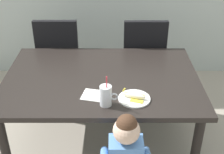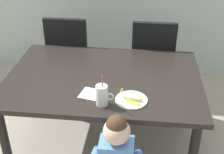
{
  "view_description": "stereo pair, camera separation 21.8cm",
  "coord_description": "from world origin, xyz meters",
  "px_view_note": "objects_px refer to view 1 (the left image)",
  "views": [
    {
      "loc": [
        0.08,
        -2.11,
        1.95
      ],
      "look_at": [
        0.08,
        -0.11,
        0.77
      ],
      "focal_mm": 48.81,
      "sensor_mm": 36.0,
      "label": 1
    },
    {
      "loc": [
        0.3,
        -2.1,
        1.95
      ],
      "look_at": [
        0.08,
        -0.11,
        0.77
      ],
      "focal_mm": 48.81,
      "sensor_mm": 36.0,
      "label": 2
    }
  ],
  "objects_px": {
    "dining_chair_right": "(144,56)",
    "paper_napkin": "(93,95)",
    "snack_plate": "(135,99)",
    "milk_cup": "(106,97)",
    "peeled_banana": "(135,96)",
    "dining_table": "(102,85)",
    "dining_chair_left": "(60,55)"
  },
  "relations": [
    {
      "from": "snack_plate",
      "to": "paper_napkin",
      "type": "height_order",
      "value": "snack_plate"
    },
    {
      "from": "dining_table",
      "to": "peeled_banana",
      "type": "bearing_deg",
      "value": -52.91
    },
    {
      "from": "dining_chair_right",
      "to": "snack_plate",
      "type": "relative_size",
      "value": 4.17
    },
    {
      "from": "peeled_banana",
      "to": "paper_napkin",
      "type": "bearing_deg",
      "value": 170.06
    },
    {
      "from": "dining_table",
      "to": "snack_plate",
      "type": "height_order",
      "value": "snack_plate"
    },
    {
      "from": "milk_cup",
      "to": "snack_plate",
      "type": "height_order",
      "value": "milk_cup"
    },
    {
      "from": "dining_chair_right",
      "to": "peeled_banana",
      "type": "height_order",
      "value": "dining_chair_right"
    },
    {
      "from": "paper_napkin",
      "to": "dining_chair_right",
      "type": "bearing_deg",
      "value": 64.73
    },
    {
      "from": "milk_cup",
      "to": "paper_napkin",
      "type": "bearing_deg",
      "value": 130.55
    },
    {
      "from": "dining_table",
      "to": "paper_napkin",
      "type": "xyz_separation_m",
      "value": [
        -0.06,
        -0.27,
        0.08
      ]
    },
    {
      "from": "dining_chair_left",
      "to": "snack_plate",
      "type": "relative_size",
      "value": 4.17
    },
    {
      "from": "dining_chair_right",
      "to": "milk_cup",
      "type": "bearing_deg",
      "value": 71.67
    },
    {
      "from": "dining_chair_right",
      "to": "paper_napkin",
      "type": "xyz_separation_m",
      "value": [
        -0.46,
        -0.98,
        0.17
      ]
    },
    {
      "from": "milk_cup",
      "to": "snack_plate",
      "type": "relative_size",
      "value": 1.08
    },
    {
      "from": "milk_cup",
      "to": "paper_napkin",
      "type": "relative_size",
      "value": 1.66
    },
    {
      "from": "dining_chair_left",
      "to": "dining_chair_right",
      "type": "bearing_deg",
      "value": 179.27
    },
    {
      "from": "paper_napkin",
      "to": "peeled_banana",
      "type": "bearing_deg",
      "value": -9.94
    },
    {
      "from": "dining_chair_right",
      "to": "snack_plate",
      "type": "bearing_deg",
      "value": 81.0
    },
    {
      "from": "dining_table",
      "to": "dining_chair_left",
      "type": "xyz_separation_m",
      "value": [
        -0.46,
        0.73,
        -0.09
      ]
    },
    {
      "from": "dining_chair_left",
      "to": "dining_chair_right",
      "type": "relative_size",
      "value": 1.0
    },
    {
      "from": "dining_table",
      "to": "snack_plate",
      "type": "bearing_deg",
      "value": -52.73
    },
    {
      "from": "snack_plate",
      "to": "dining_chair_right",
      "type": "bearing_deg",
      "value": 81.0
    },
    {
      "from": "milk_cup",
      "to": "paper_napkin",
      "type": "height_order",
      "value": "milk_cup"
    },
    {
      "from": "dining_table",
      "to": "dining_chair_right",
      "type": "distance_m",
      "value": 0.83
    },
    {
      "from": "dining_chair_right",
      "to": "snack_plate",
      "type": "xyz_separation_m",
      "value": [
        -0.16,
        -1.04,
        0.17
      ]
    },
    {
      "from": "dining_chair_right",
      "to": "peeled_banana",
      "type": "relative_size",
      "value": 5.49
    },
    {
      "from": "dining_chair_right",
      "to": "milk_cup",
      "type": "relative_size",
      "value": 3.85
    },
    {
      "from": "snack_plate",
      "to": "dining_table",
      "type": "bearing_deg",
      "value": 127.27
    },
    {
      "from": "dining_chair_right",
      "to": "dining_chair_left",
      "type": "bearing_deg",
      "value": -0.73
    },
    {
      "from": "dining_table",
      "to": "peeled_banana",
      "type": "height_order",
      "value": "peeled_banana"
    },
    {
      "from": "snack_plate",
      "to": "paper_napkin",
      "type": "xyz_separation_m",
      "value": [
        -0.3,
        0.05,
        -0.0
      ]
    },
    {
      "from": "dining_chair_right",
      "to": "milk_cup",
      "type": "height_order",
      "value": "dining_chair_right"
    }
  ]
}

